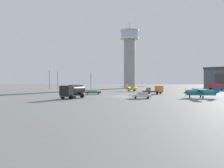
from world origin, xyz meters
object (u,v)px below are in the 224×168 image
Objects in this scene: control_tower at (130,55)px; airplane_teal at (201,92)px; truck_fuel_tanker_black at (73,91)px; truck_flatbed_orange at (155,90)px; light_post_centre at (91,79)px; light_post_north at (58,78)px; light_post_east at (49,78)px; truck_box_red at (215,86)px; airplane_yellow at (131,88)px; car_white at (142,95)px; car_green at (93,92)px; traffic_cone_near_left at (130,95)px.

control_tower is 71.74m from airplane_teal.
truck_flatbed_orange is at bearing 151.87° from truck_fuel_tanker_black.
truck_fuel_tanker_black is at bearing -81.81° from light_post_centre.
light_post_east is at bearing -143.55° from light_post_north.
light_post_east is at bearing -127.08° from truck_box_red.
airplane_yellow is 2.09× the size of car_white.
airplane_teal is at bearing -122.83° from airplane_yellow.
light_post_centre is (15.18, 2.07, -0.44)m from light_post_north.
light_post_centre is (-19.54, 21.92, 3.35)m from airplane_yellow.
light_post_centre is (-26.88, 37.95, 3.47)m from truck_flatbed_orange.
car_green is at bearing -168.02° from truck_fuel_tanker_black.
airplane_teal is (16.33, -30.59, 0.07)m from airplane_yellow.
control_tower is at bearing 28.48° from light_post_east.
light_post_centre is at bearing -154.89° from truck_fuel_tanker_black.
car_green is at bearing -51.45° from car_white.
light_post_east is at bearing 172.25° from truck_flatbed_orange.
truck_flatbed_orange is 0.72× the size of light_post_north.
control_tower is at bearing -156.99° from truck_box_red.
car_green is 43.08m from light_post_centre.
light_post_north is at bearing 107.82° from car_green.
car_green is at bearing -177.80° from airplane_yellow.
light_post_centre is at bearing 13.41° from light_post_east.
light_post_east is at bearing -136.26° from truck_fuel_tanker_black.
light_post_east is 57.64m from traffic_cone_near_left.
truck_flatbed_orange is (-8.98, 14.56, -0.20)m from airplane_teal.
truck_fuel_tanker_black is 0.83× the size of light_post_north.
airplane_teal is at bearing -174.89° from car_white.
car_white is (3.37, -33.29, -0.55)m from airplane_yellow.
light_post_north is (-38.09, 53.14, 4.33)m from car_white.
truck_fuel_tanker_black is 1.46× the size of car_green.
airplane_teal is at bearing -54.91° from truck_box_red.
truck_box_red is (33.21, 13.91, 0.36)m from airplane_yellow.
airplane_yellow is 36.55m from truck_fuel_tanker_black.
light_post_east is 18.80m from light_post_centre.
truck_fuel_tanker_black is at bearing -141.27° from traffic_cone_near_left.
light_post_east is (-54.15, 48.15, 3.88)m from airplane_teal.
control_tower is at bearing 68.24° from car_green.
truck_flatbed_orange is at bearing -79.67° from control_tower.
airplane_yellow reaches higher than car_white.
light_post_centre is at bearing -54.30° from airplane_teal.
airplane_yellow is 17.63m from truck_flatbed_orange.
truck_box_red is at bearing -32.85° from control_tower.
light_post_north is (-42.07, 35.88, 3.91)m from truck_flatbed_orange.
truck_flatbed_orange is 17.88m from car_green.
control_tower is 7.07× the size of car_green.
truck_box_red is at bearing -109.41° from airplane_teal.
light_post_north is at bearing -152.35° from control_tower.
truck_fuel_tanker_black is 65.99m from truck_box_red.
airplane_yellow is 29.55m from light_post_centre.
light_post_east is at bearing 112.54° from car_green.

